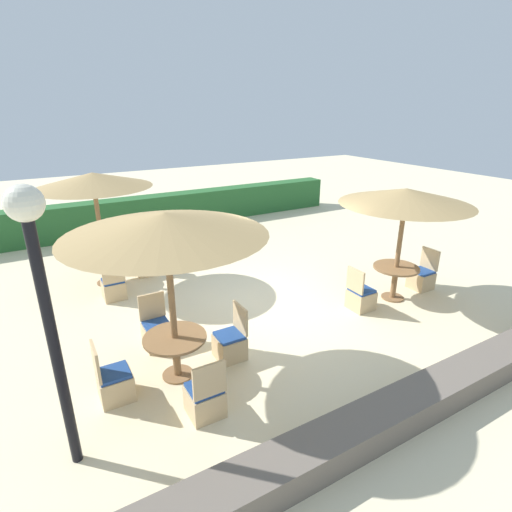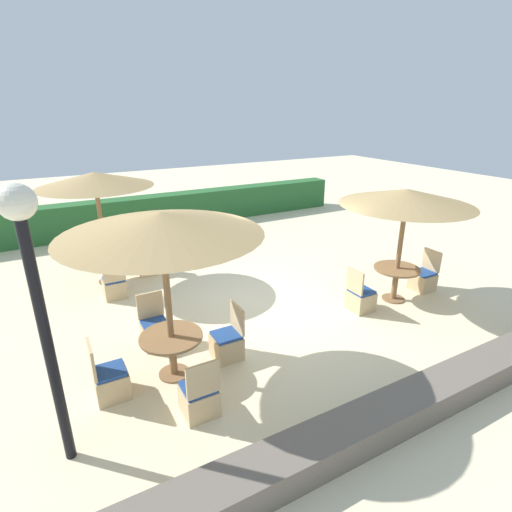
{
  "view_description": "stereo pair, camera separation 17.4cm",
  "coord_description": "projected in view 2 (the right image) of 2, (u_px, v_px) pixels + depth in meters",
  "views": [
    {
      "loc": [
        -4.07,
        -6.46,
        3.99
      ],
      "look_at": [
        0.0,
        0.6,
        0.9
      ],
      "focal_mm": 28.0,
      "sensor_mm": 36.0,
      "label": 1
    },
    {
      "loc": [
        -3.92,
        -6.55,
        3.99
      ],
      "look_at": [
        0.0,
        0.6,
        0.9
      ],
      "focal_mm": 28.0,
      "sensor_mm": 36.0,
      "label": 2
    }
  ],
  "objects": [
    {
      "name": "patio_chair_front_right_east",
      "position": [
        423.0,
        279.0,
        9.13
      ],
      "size": [
        0.46,
        0.46,
        0.93
      ],
      "rotation": [
        0.0,
        0.0,
        1.57
      ],
      "color": "tan",
      "rests_on": "ground_plane"
    },
    {
      "name": "round_table_front_right",
      "position": [
        396.0,
        276.0,
        8.56
      ],
      "size": [
        0.96,
        0.96,
        0.74
      ],
      "color": "olive",
      "rests_on": "ground_plane"
    },
    {
      "name": "patio_chair_front_left_west",
      "position": [
        110.0,
        381.0,
        5.76
      ],
      "size": [
        0.46,
        0.46,
        0.93
      ],
      "rotation": [
        0.0,
        0.0,
        -1.57
      ],
      "color": "tan",
      "rests_on": "ground_plane"
    },
    {
      "name": "patio_chair_back_left_south",
      "position": [
        115.0,
        286.0,
        8.76
      ],
      "size": [
        0.46,
        0.46,
        0.93
      ],
      "color": "tan",
      "rests_on": "ground_plane"
    },
    {
      "name": "patio_chair_front_left_east",
      "position": [
        227.0,
        343.0,
        6.67
      ],
      "size": [
        0.46,
        0.46,
        0.93
      ],
      "rotation": [
        0.0,
        0.0,
        1.57
      ],
      "color": "tan",
      "rests_on": "ground_plane"
    },
    {
      "name": "round_table_back_left",
      "position": [
        106.0,
        260.0,
        9.44
      ],
      "size": [
        1.07,
        1.07,
        0.72
      ],
      "color": "olive",
      "rests_on": "ground_plane"
    },
    {
      "name": "stone_border",
      "position": [
        411.0,
        405.0,
        5.39
      ],
      "size": [
        10.0,
        0.56,
        0.4
      ],
      "primitive_type": "cube",
      "color": "#6B6056",
      "rests_on": "ground_plane"
    },
    {
      "name": "parasol_front_left",
      "position": [
        161.0,
        224.0,
        5.45
      ],
      "size": [
        2.84,
        2.84,
        2.64
      ],
      "color": "olive",
      "rests_on": "ground_plane"
    },
    {
      "name": "parasol_front_right",
      "position": [
        407.0,
        197.0,
        7.95
      ],
      "size": [
        2.67,
        2.67,
        2.44
      ],
      "color": "olive",
      "rests_on": "ground_plane"
    },
    {
      "name": "patio_chair_front_left_north",
      "position": [
        155.0,
        331.0,
        7.03
      ],
      "size": [
        0.46,
        0.46,
        0.93
      ],
      "rotation": [
        0.0,
        0.0,
        3.14
      ],
      "color": "tan",
      "rests_on": "ground_plane"
    },
    {
      "name": "round_table_front_left",
      "position": [
        172.0,
        345.0,
        6.13
      ],
      "size": [
        0.97,
        0.97,
        0.7
      ],
      "color": "olive",
      "rests_on": "ground_plane"
    },
    {
      "name": "lamp_post",
      "position": [
        33.0,
        279.0,
        4.01
      ],
      "size": [
        0.36,
        0.36,
        3.32
      ],
      "color": "black",
      "rests_on": "ground_plane"
    },
    {
      "name": "ground_plane",
      "position": [
        269.0,
        304.0,
        8.55
      ],
      "size": [
        40.0,
        40.0,
        0.0
      ],
      "primitive_type": "plane",
      "color": "beige"
    },
    {
      "name": "patio_chair_back_left_east",
      "position": [
        148.0,
        264.0,
        10.0
      ],
      "size": [
        0.46,
        0.46,
        0.93
      ],
      "rotation": [
        0.0,
        0.0,
        1.57
      ],
      "color": "tan",
      "rests_on": "ground_plane"
    },
    {
      "name": "patio_chair_front_right_west",
      "position": [
        360.0,
        298.0,
        8.22
      ],
      "size": [
        0.46,
        0.46,
        0.93
      ],
      "rotation": [
        0.0,
        0.0,
        -1.57
      ],
      "color": "tan",
      "rests_on": "ground_plane"
    },
    {
      "name": "hedge_row",
      "position": [
        170.0,
        210.0,
        13.98
      ],
      "size": [
        13.0,
        0.7,
        1.11
      ],
      "primitive_type": "cube",
      "color": "#28602D",
      "rests_on": "ground_plane"
    },
    {
      "name": "patio_chair_front_left_south",
      "position": [
        199.0,
        398.0,
        5.43
      ],
      "size": [
        0.46,
        0.46,
        0.93
      ],
      "color": "tan",
      "rests_on": "ground_plane"
    },
    {
      "name": "parasol_back_left",
      "position": [
        95.0,
        180.0,
        8.77
      ],
      "size": [
        2.52,
        2.52,
        2.62
      ],
      "color": "olive",
      "rests_on": "ground_plane"
    }
  ]
}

